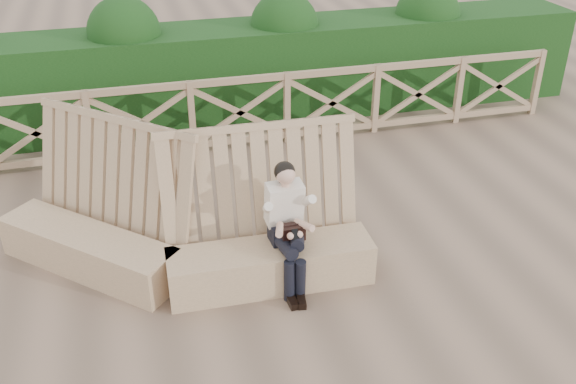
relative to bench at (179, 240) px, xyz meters
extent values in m
plane|color=brown|center=(1.26, -0.55, -0.40)|extent=(60.00, 60.00, 0.00)
cube|color=#917252|center=(-0.94, 0.32, -0.17)|extent=(1.88, 1.84, 0.46)
cube|color=#917252|center=(-0.76, 0.51, 0.40)|extent=(1.84, 1.80, 1.57)
cube|color=#917252|center=(0.88, -0.45, -0.17)|extent=(2.14, 0.56, 0.46)
cube|color=#917252|center=(0.89, -0.19, 0.40)|extent=(2.14, 0.51, 1.57)
cube|color=black|center=(1.07, -0.37, 0.16)|extent=(0.35, 0.26, 0.20)
cube|color=beige|center=(1.07, -0.32, 0.47)|extent=(0.38, 0.29, 0.49)
sphere|color=tan|center=(1.07, -0.37, 0.82)|extent=(0.20, 0.20, 0.19)
sphere|color=black|center=(1.07, -0.34, 0.84)|extent=(0.22, 0.22, 0.21)
cylinder|color=black|center=(1.00, -0.57, 0.14)|extent=(0.16, 0.43, 0.14)
cylinder|color=black|center=(1.14, -0.54, 0.20)|extent=(0.16, 0.44, 0.15)
cylinder|color=black|center=(1.00, -0.77, -0.17)|extent=(0.12, 0.12, 0.46)
cylinder|color=black|center=(1.11, -0.78, -0.17)|extent=(0.12, 0.12, 0.46)
cube|color=black|center=(1.00, -0.85, -0.36)|extent=(0.10, 0.23, 0.07)
cube|color=black|center=(1.10, -0.87, -0.36)|extent=(0.10, 0.23, 0.07)
cube|color=black|center=(1.10, -0.53, 0.25)|extent=(0.25, 0.15, 0.16)
cube|color=black|center=(1.09, -0.68, 0.31)|extent=(0.07, 0.09, 0.11)
cube|color=#8D6C52|center=(1.26, 2.95, 0.65)|extent=(10.10, 0.07, 0.10)
cube|color=#8D6C52|center=(1.26, 2.95, -0.28)|extent=(10.10, 0.07, 0.10)
cube|color=black|center=(1.26, 4.15, 0.35)|extent=(12.00, 1.20, 1.50)
camera|label=1|loc=(-0.37, -5.76, 3.77)|focal=40.00mm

